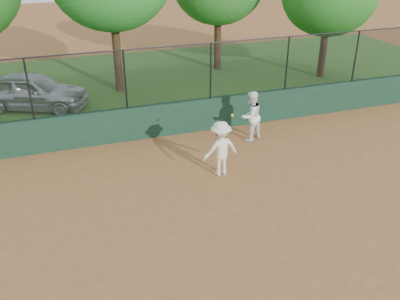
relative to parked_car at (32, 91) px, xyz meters
name	(u,v)px	position (x,y,z in m)	size (l,w,h in m)	color
ground	(198,238)	(3.61, -10.28, -0.74)	(80.00, 80.00, 0.00)	#A06133
back_wall	(143,122)	(3.61, -4.28, -0.14)	(26.00, 0.20, 1.20)	#1B3C29
grass_strip	(116,86)	(3.61, 1.72, -0.74)	(36.00, 12.00, 0.01)	#2B591C
parked_car	(32,91)	(0.00, 0.00, 0.00)	(1.75, 4.36, 1.48)	silver
player_second	(251,116)	(7.11, -5.58, 0.14)	(0.85, 0.66, 1.75)	white
player_main	(221,149)	(5.24, -7.53, 0.11)	(1.17, 0.77, 2.00)	#E7E5C4
fence_assembly	(139,77)	(3.58, -4.28, 1.49)	(26.00, 0.06, 2.00)	black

